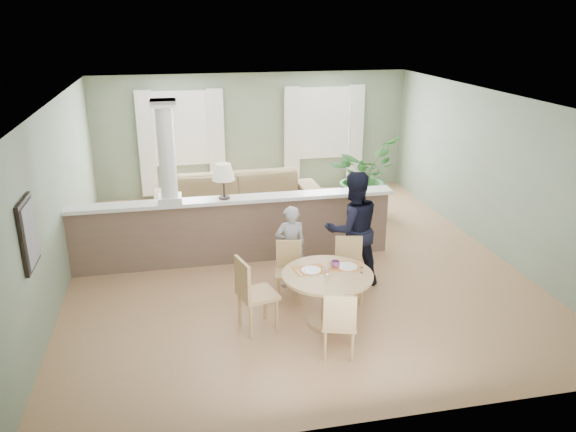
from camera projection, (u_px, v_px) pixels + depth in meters
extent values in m
plane|color=tan|center=(291.00, 261.00, 9.37)|extent=(8.00, 8.00, 0.00)
cube|color=gray|center=(254.00, 134.00, 12.60)|extent=(7.00, 0.02, 2.70)
cube|color=gray|center=(59.00, 198.00, 8.24)|extent=(0.02, 8.00, 2.70)
cube|color=gray|center=(491.00, 172.00, 9.59)|extent=(0.02, 8.00, 2.70)
cube|color=gray|center=(381.00, 303.00, 5.23)|extent=(7.00, 0.02, 2.70)
cube|color=white|center=(291.00, 98.00, 8.46)|extent=(7.00, 8.00, 0.02)
cube|color=white|center=(181.00, 128.00, 12.20)|extent=(1.10, 0.02, 1.50)
cube|color=white|center=(181.00, 129.00, 12.17)|extent=(1.22, 0.04, 1.62)
cube|color=white|center=(323.00, 123.00, 12.81)|extent=(1.10, 0.02, 1.50)
cube|color=white|center=(323.00, 123.00, 12.79)|extent=(1.22, 0.04, 1.62)
cube|color=silver|center=(147.00, 144.00, 12.07)|extent=(0.35, 0.10, 2.30)
cube|color=silver|center=(217.00, 141.00, 12.36)|extent=(0.35, 0.10, 2.30)
cube|color=silver|center=(292.00, 138.00, 12.69)|extent=(0.35, 0.10, 2.30)
cube|color=silver|center=(355.00, 135.00, 12.98)|extent=(0.35, 0.10, 2.30)
cube|color=black|center=(28.00, 234.00, 6.34)|extent=(0.04, 0.62, 0.82)
cube|color=gray|center=(31.00, 234.00, 6.34)|extent=(0.02, 0.52, 0.72)
cube|color=#765B4C|center=(235.00, 232.00, 9.21)|extent=(5.20, 0.22, 1.05)
cube|color=white|center=(234.00, 200.00, 9.02)|extent=(5.32, 0.36, 0.06)
cube|color=white|center=(170.00, 199.00, 8.80)|extent=(0.36, 0.36, 0.10)
cylinder|color=white|center=(167.00, 152.00, 8.55)|extent=(0.26, 0.26, 1.39)
cube|color=white|center=(163.00, 103.00, 8.29)|extent=(0.38, 0.38, 0.10)
cylinder|color=black|center=(224.00, 197.00, 8.97)|extent=(0.18, 0.18, 0.03)
cylinder|color=black|center=(224.00, 188.00, 8.92)|extent=(0.03, 0.03, 0.28)
cone|color=white|center=(223.00, 172.00, 8.83)|extent=(0.36, 0.36, 0.26)
imported|color=olive|center=(240.00, 201.00, 10.89)|extent=(3.27, 1.35, 0.94)
imported|color=#2B6126|center=(363.00, 176.00, 11.40)|extent=(1.87, 1.88, 1.58)
cylinder|color=tan|center=(326.00, 321.00, 7.51)|extent=(0.50, 0.50, 0.04)
cylinder|color=tan|center=(327.00, 298.00, 7.39)|extent=(0.13, 0.13, 0.64)
cylinder|color=tan|center=(327.00, 275.00, 7.28)|extent=(1.19, 1.19, 0.04)
cube|color=#B43128|center=(310.00, 270.00, 7.37)|extent=(0.46, 0.36, 0.01)
cube|color=#B43128|center=(345.00, 267.00, 7.46)|extent=(0.48, 0.40, 0.01)
cylinder|color=white|center=(311.00, 270.00, 7.34)|extent=(0.26, 0.26, 0.01)
cylinder|color=white|center=(347.00, 266.00, 7.45)|extent=(0.26, 0.26, 0.01)
cylinder|color=white|center=(327.00, 271.00, 7.23)|extent=(0.07, 0.07, 0.09)
cube|color=silver|center=(308.00, 272.00, 7.28)|extent=(0.04, 0.17, 0.00)
cube|color=silver|center=(299.00, 272.00, 7.28)|extent=(0.04, 0.21, 0.00)
cylinder|color=white|center=(362.00, 270.00, 7.28)|extent=(0.04, 0.04, 0.07)
cylinder|color=silver|center=(362.00, 267.00, 7.27)|extent=(0.04, 0.04, 0.01)
imported|color=#2541AF|center=(335.00, 264.00, 7.43)|extent=(0.13, 0.13, 0.09)
cube|color=tan|center=(289.00, 274.00, 7.98)|extent=(0.46, 0.46, 0.05)
cylinder|color=tan|center=(278.00, 292.00, 7.91)|extent=(0.04, 0.04, 0.39)
cylinder|color=tan|center=(300.00, 292.00, 7.91)|extent=(0.04, 0.04, 0.39)
cylinder|color=tan|center=(278.00, 282.00, 8.20)|extent=(0.04, 0.04, 0.39)
cylinder|color=tan|center=(299.00, 282.00, 8.20)|extent=(0.04, 0.04, 0.39)
cube|color=tan|center=(289.00, 254.00, 8.07)|extent=(0.36, 0.11, 0.42)
cube|color=tan|center=(349.00, 271.00, 7.99)|extent=(0.48, 0.48, 0.05)
cylinder|color=tan|center=(338.00, 291.00, 7.91)|extent=(0.04, 0.04, 0.42)
cylinder|color=tan|center=(362.00, 291.00, 7.91)|extent=(0.04, 0.04, 0.42)
cylinder|color=tan|center=(336.00, 281.00, 8.22)|extent=(0.04, 0.04, 0.42)
cylinder|color=tan|center=(359.00, 281.00, 8.22)|extent=(0.04, 0.04, 0.42)
cube|color=tan|center=(349.00, 251.00, 8.08)|extent=(0.39, 0.11, 0.45)
cube|color=tan|center=(339.00, 323.00, 6.68)|extent=(0.50, 0.50, 0.05)
cylinder|color=tan|center=(352.00, 333.00, 6.89)|extent=(0.04, 0.04, 0.41)
cylinder|color=tan|center=(326.00, 331.00, 6.91)|extent=(0.04, 0.04, 0.41)
cylinder|color=tan|center=(352.00, 347.00, 6.59)|extent=(0.04, 0.04, 0.41)
cylinder|color=tan|center=(325.00, 346.00, 6.61)|extent=(0.04, 0.04, 0.41)
cube|color=tan|center=(340.00, 313.00, 6.43)|extent=(0.37, 0.15, 0.44)
cube|color=tan|center=(258.00, 295.00, 7.22)|extent=(0.56, 0.56, 0.05)
cylinder|color=tan|center=(277.00, 315.00, 7.24)|extent=(0.04, 0.04, 0.46)
cylinder|color=tan|center=(265.00, 303.00, 7.54)|extent=(0.04, 0.04, 0.46)
cylinder|color=tan|center=(251.00, 322.00, 7.08)|extent=(0.04, 0.04, 0.46)
cylinder|color=tan|center=(240.00, 309.00, 7.39)|extent=(0.04, 0.04, 0.46)
cube|color=tan|center=(242.00, 279.00, 7.04)|extent=(0.16, 0.43, 0.50)
imported|color=#949398|center=(291.00, 247.00, 8.32)|extent=(0.47, 0.31, 1.28)
imported|color=black|center=(353.00, 229.00, 8.33)|extent=(0.91, 0.74, 1.77)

